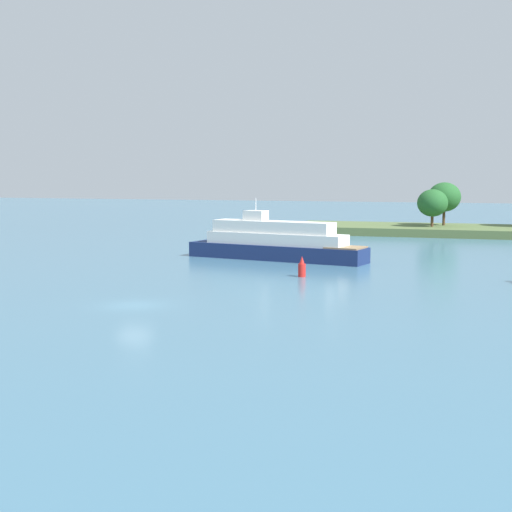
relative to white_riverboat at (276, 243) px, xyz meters
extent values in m
plane|color=teal|center=(-1.94, -30.79, -1.85)|extent=(400.00, 400.00, 0.00)
cube|color=#566B3D|center=(22.52, 41.14, -1.23)|extent=(60.61, 15.57, 1.24)
cylinder|color=#513823|center=(14.07, 39.45, 0.29)|extent=(0.44, 0.44, 1.80)
ellipsoid|color=#235B28|center=(14.07, 39.45, 3.07)|extent=(4.70, 4.70, 4.23)
cylinder|color=#513823|center=(15.61, 43.28, 0.60)|extent=(0.44, 0.44, 2.43)
ellipsoid|color=#235B28|center=(15.61, 43.28, 3.88)|extent=(5.16, 5.16, 4.64)
cube|color=navy|center=(0.06, -0.01, -1.02)|extent=(20.90, 7.79, 1.66)
cube|color=white|center=(0.06, -0.01, 0.46)|extent=(16.36, 6.34, 1.30)
cube|color=white|center=(-0.33, 0.07, 1.76)|extent=(14.25, 5.49, 1.30)
cube|color=white|center=(-2.46, 0.50, 2.96)|extent=(2.69, 2.15, 1.10)
cube|color=#937551|center=(8.12, -1.64, -0.11)|extent=(4.30, 4.09, 0.16)
cylinder|color=silver|center=(-2.46, 0.50, 4.21)|extent=(0.10, 0.10, 1.40)
cylinder|color=red|center=(6.06, -12.59, -1.25)|extent=(0.70, 0.70, 1.20)
cone|color=red|center=(6.06, -12.59, -0.30)|extent=(0.49, 0.49, 0.70)
camera|label=1|loc=(22.27, -79.22, 7.68)|focal=52.57mm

